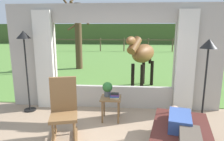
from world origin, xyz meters
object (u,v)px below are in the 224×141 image
(potted_plant, at_px, (107,88))
(floor_lamp_right, at_px, (208,57))
(book_stack, at_px, (115,96))
(side_table, at_px, (111,101))
(rocking_chair, at_px, (64,109))
(floor_lamp_left, at_px, (25,47))
(horse, at_px, (142,54))
(pasture_tree, at_px, (78,34))
(reclining_person, at_px, (183,127))

(potted_plant, height_order, floor_lamp_right, floor_lamp_right)
(potted_plant, distance_m, book_stack, 0.24)
(side_table, height_order, potted_plant, potted_plant)
(potted_plant, bearing_deg, rocking_chair, -131.08)
(book_stack, bearing_deg, floor_lamp_left, 168.90)
(book_stack, bearing_deg, side_table, 143.68)
(book_stack, distance_m, floor_lamp_right, 1.98)
(book_stack, bearing_deg, potted_plant, 143.42)
(potted_plant, xyz_separation_m, horse, (0.89, 2.37, 0.45))
(side_table, distance_m, pasture_tree, 5.96)
(rocking_chair, relative_size, potted_plant, 3.50)
(reclining_person, bearing_deg, horse, 108.92)
(rocking_chair, height_order, floor_lamp_right, floor_lamp_right)
(rocking_chair, bearing_deg, reclining_person, -27.77)
(book_stack, distance_m, floor_lamp_left, 2.37)
(rocking_chair, relative_size, floor_lamp_left, 0.58)
(reclining_person, distance_m, floor_lamp_right, 1.53)
(side_table, distance_m, book_stack, 0.19)
(rocking_chair, distance_m, pasture_tree, 6.45)
(reclining_person, bearing_deg, book_stack, 146.12)
(horse, distance_m, pasture_tree, 4.20)
(side_table, distance_m, horse, 2.66)
(rocking_chair, height_order, horse, horse)
(floor_lamp_right, bearing_deg, rocking_chair, -168.34)
(potted_plant, xyz_separation_m, pasture_tree, (-1.97, 5.39, 0.99))
(potted_plant, distance_m, floor_lamp_right, 2.09)
(floor_lamp_left, xyz_separation_m, pasture_tree, (-0.02, 5.10, 0.14))
(potted_plant, distance_m, floor_lamp_left, 2.15)
(book_stack, bearing_deg, rocking_chair, -141.69)
(horse, bearing_deg, floor_lamp_left, 63.81)
(rocking_chair, bearing_deg, horse, 49.07)
(book_stack, bearing_deg, floor_lamp_right, -4.89)
(horse, bearing_deg, book_stack, 101.40)
(reclining_person, height_order, pasture_tree, pasture_tree)
(reclining_person, xyz_separation_m, book_stack, (-1.11, 1.18, 0.06))
(potted_plant, relative_size, floor_lamp_right, 0.18)
(reclining_person, relative_size, rocking_chair, 1.27)
(reclining_person, xyz_separation_m, floor_lamp_right, (0.66, 1.03, 0.93))
(reclining_person, height_order, floor_lamp_left, floor_lamp_left)
(side_table, distance_m, potted_plant, 0.29)
(side_table, height_order, book_stack, book_stack)
(floor_lamp_right, xyz_separation_m, pasture_tree, (-3.91, 5.67, 0.25))
(side_table, distance_m, floor_lamp_left, 2.35)
(reclining_person, bearing_deg, potted_plant, 147.27)
(book_stack, bearing_deg, pasture_tree, 111.15)
(horse, bearing_deg, rocking_chair, 90.84)
(side_table, distance_m, floor_lamp_right, 2.13)
(floor_lamp_right, distance_m, horse, 2.86)
(rocking_chair, height_order, side_table, rocking_chair)
(reclining_person, distance_m, book_stack, 1.63)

